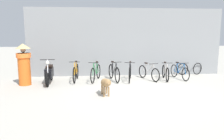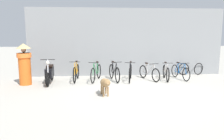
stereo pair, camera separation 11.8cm
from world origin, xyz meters
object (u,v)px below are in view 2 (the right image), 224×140
(bicycle_1, at_px, (96,73))
(bicycle_2, at_px, (114,73))
(bicycle_5, at_px, (166,72))
(stray_dog, at_px, (105,83))
(person_in_robes, at_px, (25,63))
(bicycle_6, at_px, (180,72))
(bicycle_4, at_px, (149,73))
(bicycle_3, at_px, (130,73))
(bicycle_0, at_px, (76,73))
(spare_tire_left, at_px, (198,69))
(spare_tire_right, at_px, (184,69))
(motorcycle, at_px, (50,73))

(bicycle_1, height_order, bicycle_2, bicycle_2)
(bicycle_5, relative_size, stray_dog, 1.57)
(person_in_robes, bearing_deg, bicycle_6, 166.18)
(bicycle_4, bearing_deg, bicycle_2, -108.60)
(bicycle_3, bearing_deg, stray_dog, -15.49)
(bicycle_2, relative_size, bicycle_6, 1.05)
(bicycle_4, xyz_separation_m, bicycle_5, (0.77, -0.06, 0.01))
(bicycle_3, relative_size, person_in_robes, 1.00)
(bicycle_2, bearing_deg, bicycle_4, 80.31)
(bicycle_0, bearing_deg, bicycle_6, 93.32)
(bicycle_2, distance_m, bicycle_4, 1.61)
(bicycle_5, distance_m, spare_tire_left, 2.36)
(bicycle_0, xyz_separation_m, spare_tire_right, (5.39, 0.99, -0.07))
(bicycle_3, distance_m, spare_tire_right, 3.17)
(bicycle_4, distance_m, bicycle_6, 1.50)
(stray_dog, bearing_deg, spare_tire_left, 116.42)
(bicycle_2, height_order, person_in_robes, person_in_robes)
(bicycle_0, distance_m, spare_tire_left, 6.26)
(bicycle_1, xyz_separation_m, stray_dog, (0.29, -2.46, 0.07))
(bicycle_3, distance_m, bicycle_5, 1.66)
(bicycle_2, xyz_separation_m, bicycle_5, (2.38, -0.04, -0.02))
(person_in_robes, xyz_separation_m, spare_tire_right, (7.43, 1.60, -0.60))
(bicycle_0, distance_m, bicycle_3, 2.44)
(bicycle_0, bearing_deg, bicycle_4, 92.35)
(spare_tire_right, bearing_deg, spare_tire_left, -0.06)
(bicycle_1, bearing_deg, person_in_robes, -64.57)
(bicycle_6, distance_m, spare_tire_right, 1.13)
(bicycle_5, bearing_deg, bicycle_6, 108.63)
(bicycle_3, bearing_deg, bicycle_4, 109.16)
(bicycle_4, height_order, stray_dog, bicycle_4)
(spare_tire_left, bearing_deg, person_in_robes, -168.98)
(bicycle_2, distance_m, bicycle_6, 3.11)
(bicycle_3, distance_m, bicycle_4, 0.90)
(bicycle_3, height_order, motorcycle, motorcycle)
(bicycle_2, distance_m, motorcycle, 2.82)
(bicycle_2, bearing_deg, stray_dog, -22.84)
(stray_dog, distance_m, spare_tire_left, 6.12)
(bicycle_5, height_order, spare_tire_right, bicycle_5)
(bicycle_5, xyz_separation_m, spare_tire_left, (2.09, 1.10, -0.03))
(bicycle_3, xyz_separation_m, spare_tire_left, (3.75, 1.15, -0.06))
(bicycle_2, distance_m, bicycle_3, 0.73)
(bicycle_2, distance_m, stray_dog, 2.52)
(bicycle_2, xyz_separation_m, spare_tire_left, (4.47, 1.07, -0.06))
(bicycle_4, relative_size, stray_dog, 1.56)
(bicycle_0, bearing_deg, bicycle_5, 91.59)
(bicycle_2, bearing_deg, person_in_robes, -92.60)
(bicycle_2, xyz_separation_m, person_in_robes, (-3.75, -0.53, 0.54))
(person_in_robes, bearing_deg, stray_dog, 130.11)
(bicycle_2, bearing_deg, spare_tire_left, 92.72)
(bicycle_2, bearing_deg, bicycle_0, -103.15)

